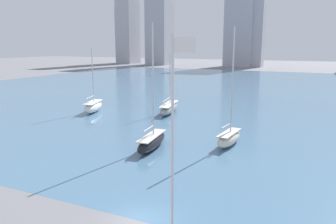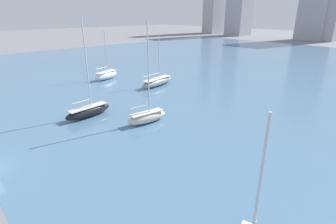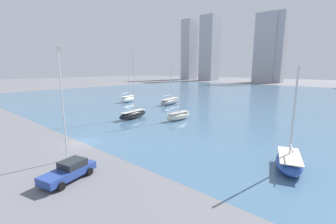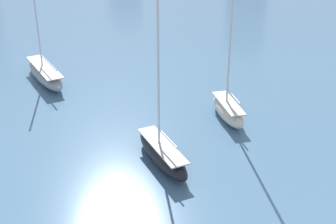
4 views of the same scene
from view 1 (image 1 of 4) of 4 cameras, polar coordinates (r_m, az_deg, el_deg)
ground_plane at (r=24.58m, az=-4.98°, el=-18.39°), size 500.00×500.00×0.00m
harbor_water at (r=89.86m, az=17.77°, el=3.28°), size 180.00×140.00×0.00m
flag_pole at (r=16.30m, az=0.95°, el=-7.71°), size 1.24×0.14×12.77m
distant_city_skyline at (r=192.78m, az=12.88°, el=15.32°), size 203.72×19.87×56.46m
sailboat_cream at (r=41.32m, az=10.57°, el=-4.37°), size 2.35×6.57×14.42m
sailboat_white at (r=61.98m, az=-12.90°, el=0.94°), size 4.18×7.50×11.56m
sailboat_black at (r=39.40m, az=-2.84°, el=-5.02°), size 2.68×7.89×14.71m
sailboat_gray at (r=59.59m, az=0.18°, el=0.70°), size 3.97×10.09×10.76m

